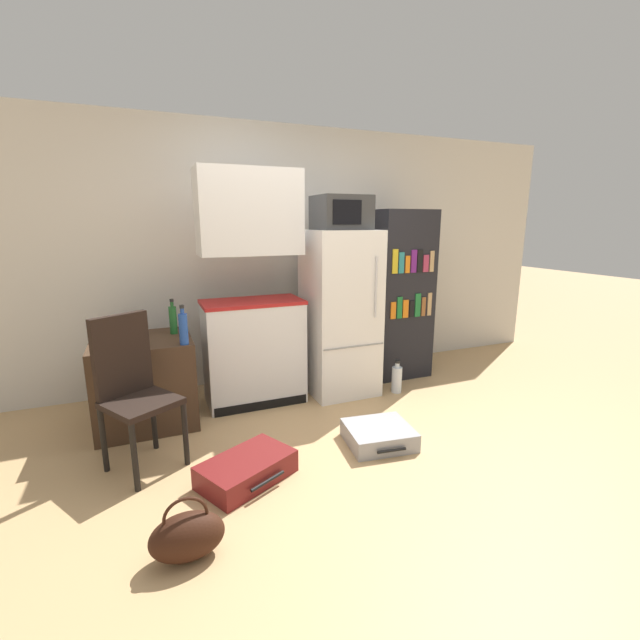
{
  "coord_description": "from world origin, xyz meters",
  "views": [
    {
      "loc": [
        -1.24,
        -2.27,
        1.6
      ],
      "look_at": [
        0.05,
        0.85,
        0.83
      ],
      "focal_mm": 24.0,
      "sensor_mm": 36.0,
      "label": 1
    }
  ],
  "objects_px": {
    "bottle_clear_short": "(144,325)",
    "bottle_blue_soda": "(183,328)",
    "microwave": "(341,213)",
    "handbag": "(187,536)",
    "bottle_amber_beer": "(112,341)",
    "suitcase_small_flat": "(247,469)",
    "chair": "(131,381)",
    "water_bottle_front": "(397,379)",
    "side_table": "(145,382)",
    "bookshelf": "(403,296)",
    "bowl": "(114,343)",
    "bottle_milk_white": "(127,332)",
    "suitcase_large_flat": "(379,435)",
    "bottle_green_tall": "(173,319)",
    "kitchen_hutch": "(252,300)",
    "refrigerator": "(340,313)"
  },
  "relations": [
    {
      "from": "bottle_clear_short",
      "to": "bottle_blue_soda",
      "type": "height_order",
      "value": "bottle_blue_soda"
    },
    {
      "from": "microwave",
      "to": "handbag",
      "type": "height_order",
      "value": "microwave"
    },
    {
      "from": "bottle_amber_beer",
      "to": "suitcase_small_flat",
      "type": "bearing_deg",
      "value": -48.74
    },
    {
      "from": "handbag",
      "to": "chair",
      "type": "bearing_deg",
      "value": 102.27
    },
    {
      "from": "bottle_clear_short",
      "to": "water_bottle_front",
      "type": "relative_size",
      "value": 0.63
    },
    {
      "from": "side_table",
      "to": "handbag",
      "type": "xyz_separation_m",
      "value": [
        0.15,
        -1.64,
        -0.23
      ]
    },
    {
      "from": "side_table",
      "to": "bottle_amber_beer",
      "type": "height_order",
      "value": "bottle_amber_beer"
    },
    {
      "from": "bookshelf",
      "to": "bottle_clear_short",
      "type": "height_order",
      "value": "bookshelf"
    },
    {
      "from": "bowl",
      "to": "bottle_milk_white",
      "type": "bearing_deg",
      "value": 58.72
    },
    {
      "from": "bottle_clear_short",
      "to": "bottle_blue_soda",
      "type": "xyz_separation_m",
      "value": [
        0.27,
        -0.4,
        0.04
      ]
    },
    {
      "from": "suitcase_large_flat",
      "to": "bottle_blue_soda",
      "type": "bearing_deg",
      "value": 156.79
    },
    {
      "from": "chair",
      "to": "suitcase_large_flat",
      "type": "xyz_separation_m",
      "value": [
        1.64,
        -0.4,
        -0.53
      ]
    },
    {
      "from": "bookshelf",
      "to": "bottle_green_tall",
      "type": "xyz_separation_m",
      "value": [
        -2.27,
        -0.08,
        -0.04
      ]
    },
    {
      "from": "microwave",
      "to": "kitchen_hutch",
      "type": "bearing_deg",
      "value": 174.99
    },
    {
      "from": "chair",
      "to": "handbag",
      "type": "relative_size",
      "value": 2.85
    },
    {
      "from": "side_table",
      "to": "bottle_milk_white",
      "type": "xyz_separation_m",
      "value": [
        -0.1,
        0.03,
        0.42
      ]
    },
    {
      "from": "chair",
      "to": "suitcase_large_flat",
      "type": "height_order",
      "value": "chair"
    },
    {
      "from": "refrigerator",
      "to": "microwave",
      "type": "bearing_deg",
      "value": -104.93
    },
    {
      "from": "kitchen_hutch",
      "to": "bottle_clear_short",
      "type": "bearing_deg",
      "value": 178.65
    },
    {
      "from": "kitchen_hutch",
      "to": "suitcase_large_flat",
      "type": "bearing_deg",
      "value": -60.15
    },
    {
      "from": "refrigerator",
      "to": "suitcase_small_flat",
      "type": "relative_size",
      "value": 2.27
    },
    {
      "from": "microwave",
      "to": "bookshelf",
      "type": "distance_m",
      "value": 1.14
    },
    {
      "from": "chair",
      "to": "bottle_amber_beer",
      "type": "bearing_deg",
      "value": 75.89
    },
    {
      "from": "bottle_green_tall",
      "to": "refrigerator",
      "type": "bearing_deg",
      "value": -2.32
    },
    {
      "from": "bottle_clear_short",
      "to": "bottle_milk_white",
      "type": "bearing_deg",
      "value": -143.38
    },
    {
      "from": "side_table",
      "to": "water_bottle_front",
      "type": "height_order",
      "value": "side_table"
    },
    {
      "from": "kitchen_hutch",
      "to": "bottle_green_tall",
      "type": "height_order",
      "value": "kitchen_hutch"
    },
    {
      "from": "chair",
      "to": "suitcase_small_flat",
      "type": "bearing_deg",
      "value": -68.28
    },
    {
      "from": "side_table",
      "to": "bottle_amber_beer",
      "type": "bearing_deg",
      "value": -126.65
    },
    {
      "from": "suitcase_large_flat",
      "to": "kitchen_hutch",
      "type": "bearing_deg",
      "value": 127.34
    },
    {
      "from": "bottle_blue_soda",
      "to": "refrigerator",
      "type": "bearing_deg",
      "value": 12.02
    },
    {
      "from": "bottle_blue_soda",
      "to": "side_table",
      "type": "bearing_deg",
      "value": 137.78
    },
    {
      "from": "bottle_blue_soda",
      "to": "water_bottle_front",
      "type": "height_order",
      "value": "bottle_blue_soda"
    },
    {
      "from": "bottle_green_tall",
      "to": "chair",
      "type": "distance_m",
      "value": 0.83
    },
    {
      "from": "bowl",
      "to": "kitchen_hutch",
      "type": "bearing_deg",
      "value": 11.04
    },
    {
      "from": "microwave",
      "to": "water_bottle_front",
      "type": "xyz_separation_m",
      "value": [
        0.49,
        -0.26,
        -1.55
      ]
    },
    {
      "from": "refrigerator",
      "to": "bookshelf",
      "type": "height_order",
      "value": "bookshelf"
    },
    {
      "from": "suitcase_large_flat",
      "to": "water_bottle_front",
      "type": "height_order",
      "value": "water_bottle_front"
    },
    {
      "from": "bottle_green_tall",
      "to": "bottle_clear_short",
      "type": "bearing_deg",
      "value": 172.13
    },
    {
      "from": "bookshelf",
      "to": "bottle_amber_beer",
      "type": "bearing_deg",
      "value": -171.19
    },
    {
      "from": "side_table",
      "to": "handbag",
      "type": "relative_size",
      "value": 2.07
    },
    {
      "from": "kitchen_hutch",
      "to": "chair",
      "type": "distance_m",
      "value": 1.28
    },
    {
      "from": "microwave",
      "to": "water_bottle_front",
      "type": "height_order",
      "value": "microwave"
    },
    {
      "from": "bottle_amber_beer",
      "to": "water_bottle_front",
      "type": "bearing_deg",
      "value": 0.49
    },
    {
      "from": "bowl",
      "to": "bottle_green_tall",
      "type": "bearing_deg",
      "value": 25.15
    },
    {
      "from": "bottle_milk_white",
      "to": "chair",
      "type": "distance_m",
      "value": 0.69
    },
    {
      "from": "kitchen_hutch",
      "to": "handbag",
      "type": "distance_m",
      "value": 2.08
    },
    {
      "from": "chair",
      "to": "microwave",
      "type": "bearing_deg",
      "value": -11.25
    },
    {
      "from": "bottle_blue_soda",
      "to": "bottle_milk_white",
      "type": "bearing_deg",
      "value": 142.56
    },
    {
      "from": "chair",
      "to": "handbag",
      "type": "distance_m",
      "value": 1.14
    }
  ]
}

